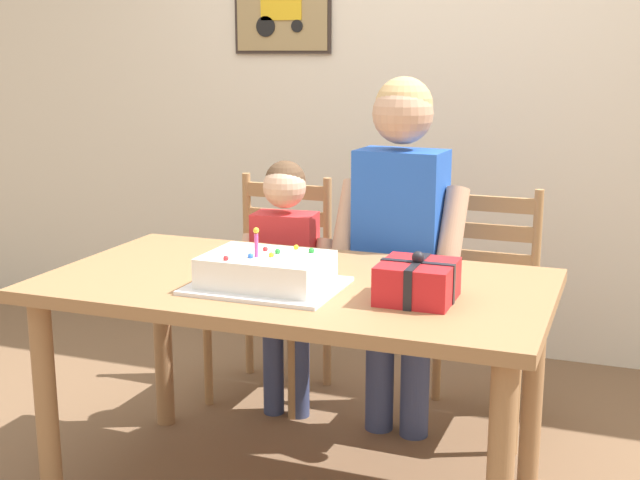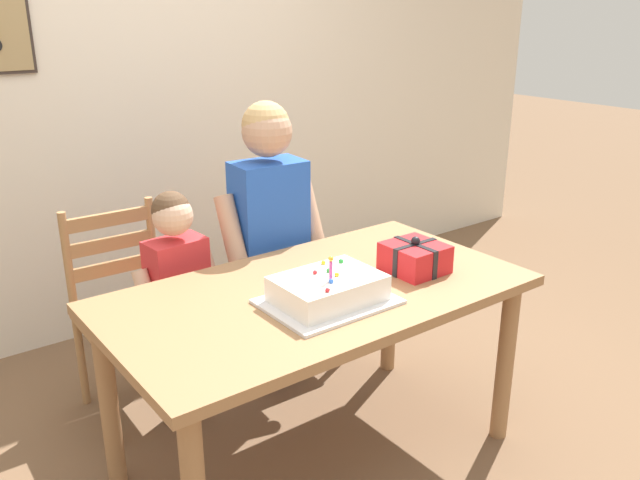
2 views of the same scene
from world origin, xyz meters
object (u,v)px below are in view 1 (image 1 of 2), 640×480
(gift_box_red_large, at_px, (417,281))
(child_younger, at_px, (285,264))
(dining_table, at_px, (296,309))
(child_older, at_px, (400,223))
(chair_right, at_px, (478,308))
(birthday_cake, at_px, (266,272))
(chair_left, at_px, (273,286))

(gift_box_red_large, height_order, child_younger, child_younger)
(dining_table, relative_size, gift_box_red_large, 7.03)
(gift_box_red_large, xyz_separation_m, child_older, (-0.24, 0.68, 0.02))
(child_older, height_order, child_younger, child_older)
(chair_right, bearing_deg, birthday_cake, -117.47)
(chair_right, bearing_deg, child_younger, -163.74)
(gift_box_red_large, bearing_deg, chair_right, 88.41)
(dining_table, distance_m, child_younger, 0.66)
(birthday_cake, distance_m, chair_right, 1.09)
(birthday_cake, bearing_deg, child_older, 72.93)
(chair_right, height_order, child_older, child_older)
(chair_left, bearing_deg, child_younger, -54.99)
(dining_table, distance_m, child_older, 0.64)
(chair_left, height_order, chair_right, same)
(gift_box_red_large, bearing_deg, chair_left, 133.46)
(gift_box_red_large, xyz_separation_m, child_younger, (-0.70, 0.68, -0.17))
(gift_box_red_large, bearing_deg, child_younger, 135.69)
(chair_left, bearing_deg, birthday_cake, -67.12)
(gift_box_red_large, distance_m, chair_right, 0.95)
(birthday_cake, relative_size, child_older, 0.33)
(chair_left, height_order, child_younger, child_younger)
(child_older, bearing_deg, gift_box_red_large, -70.82)
(chair_left, distance_m, child_older, 0.73)
(chair_right, bearing_deg, child_older, -141.04)
(birthday_cake, bearing_deg, child_younger, 108.76)
(birthday_cake, distance_m, gift_box_red_large, 0.46)
(gift_box_red_large, bearing_deg, dining_table, 167.67)
(dining_table, distance_m, gift_box_red_large, 0.45)
(birthday_cake, xyz_separation_m, chair_right, (0.48, 0.92, -0.33))
(birthday_cake, relative_size, gift_box_red_large, 1.98)
(chair_left, relative_size, child_older, 0.68)
(birthday_cake, height_order, child_older, child_older)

